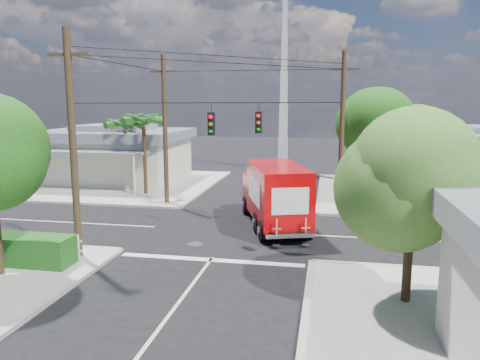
# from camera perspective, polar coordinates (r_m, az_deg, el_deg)

# --- Properties ---
(ground) EXTENTS (120.00, 120.00, 0.00)m
(ground) POSITION_cam_1_polar(r_m,az_deg,el_deg) (23.00, -0.94, -6.23)
(ground) COLOR black
(ground) RESTS_ON ground
(sidewalk_ne) EXTENTS (14.12, 14.12, 0.14)m
(sidewalk_ne) POSITION_cam_1_polar(r_m,az_deg,el_deg) (33.74, 21.47, -1.67)
(sidewalk_ne) COLOR gray
(sidewalk_ne) RESTS_ON ground
(sidewalk_nw) EXTENTS (14.12, 14.12, 0.14)m
(sidewalk_nw) POSITION_cam_1_polar(r_m,az_deg,el_deg) (36.53, -14.31, -0.48)
(sidewalk_nw) COLOR gray
(sidewalk_nw) RESTS_ON ground
(road_markings) EXTENTS (32.00, 32.00, 0.01)m
(road_markings) POSITION_cam_1_polar(r_m,az_deg,el_deg) (21.62, -1.73, -7.26)
(road_markings) COLOR beige
(road_markings) RESTS_ON ground
(building_ne) EXTENTS (11.80, 10.20, 4.50)m
(building_ne) POSITION_cam_1_polar(r_m,az_deg,el_deg) (34.80, 23.99, 2.24)
(building_ne) COLOR silver
(building_ne) RESTS_ON sidewalk_ne
(building_nw) EXTENTS (10.80, 10.20, 4.30)m
(building_nw) POSITION_cam_1_polar(r_m,az_deg,el_deg) (38.13, -14.98, 3.17)
(building_nw) COLOR beige
(building_nw) RESTS_ON sidewalk_nw
(radio_tower) EXTENTS (0.80, 0.80, 17.00)m
(radio_tower) POSITION_cam_1_polar(r_m,az_deg,el_deg) (41.86, 5.34, 8.70)
(radio_tower) COLOR silver
(radio_tower) RESTS_ON ground
(tree_ne_front) EXTENTS (4.21, 4.14, 6.66)m
(tree_ne_front) POSITION_cam_1_polar(r_m,az_deg,el_deg) (28.60, 16.28, 6.19)
(tree_ne_front) COLOR #422D1C
(tree_ne_front) RESTS_ON sidewalk_ne
(tree_ne_back) EXTENTS (3.77, 3.66, 5.82)m
(tree_ne_back) POSITION_cam_1_polar(r_m,az_deg,el_deg) (31.15, 20.64, 5.14)
(tree_ne_back) COLOR #422D1C
(tree_ne_back) RESTS_ON sidewalk_ne
(tree_se) EXTENTS (3.67, 3.54, 5.62)m
(tree_se) POSITION_cam_1_polar(r_m,az_deg,el_deg) (14.81, 20.39, 0.32)
(tree_se) COLOR #422D1C
(tree_se) RESTS_ON sidewalk_se
(palm_nw_front) EXTENTS (3.01, 3.08, 5.59)m
(palm_nw_front) POSITION_cam_1_polar(r_m,az_deg,el_deg) (31.56, -11.68, 7.17)
(palm_nw_front) COLOR #422D1C
(palm_nw_front) RESTS_ON sidewalk_nw
(palm_nw_back) EXTENTS (3.01, 3.08, 5.19)m
(palm_nw_back) POSITION_cam_1_polar(r_m,az_deg,el_deg) (33.75, -13.85, 6.60)
(palm_nw_back) COLOR #422D1C
(palm_nw_back) RESTS_ON sidewalk_nw
(utility_poles) EXTENTS (12.00, 10.68, 9.00)m
(utility_poles) POSITION_cam_1_polar(r_m,az_deg,el_deg) (24.11, -3.90, 5.77)
(utility_poles) COLOR #473321
(utility_poles) RESTS_ON ground
(picket_fence) EXTENTS (5.94, 0.06, 1.00)m
(picket_fence) POSITION_cam_1_polar(r_m,az_deg,el_deg) (20.99, -25.83, -6.84)
(picket_fence) COLOR silver
(picket_fence) RESTS_ON sidewalk_sw
(vending_boxes) EXTENTS (1.90, 0.50, 1.10)m
(vending_boxes) POSITION_cam_1_polar(r_m,az_deg,el_deg) (28.49, 14.58, -2.02)
(vending_boxes) COLOR #BB0817
(vending_boxes) RESTS_ON sidewalk_ne
(delivery_truck) EXTENTS (4.36, 7.70, 3.20)m
(delivery_truck) POSITION_cam_1_polar(r_m,az_deg,el_deg) (23.57, 4.24, -1.80)
(delivery_truck) COLOR black
(delivery_truck) RESTS_ON ground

